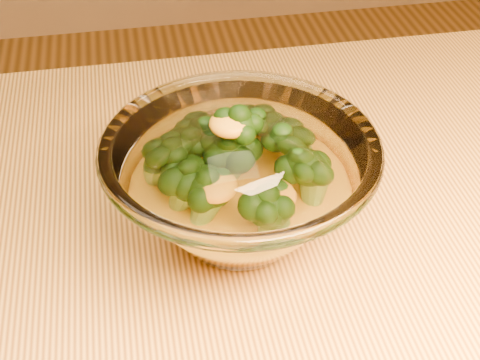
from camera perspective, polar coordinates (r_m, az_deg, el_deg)
name	(u,v)px	position (r m, az deg, el deg)	size (l,w,h in m)	color
table	(299,357)	(0.64, 5.07, -14.82)	(1.20, 0.80, 0.75)	gold
glass_bowl	(240,185)	(0.57, 0.00, -0.39)	(0.23, 0.23, 0.10)	white
cheese_sauce	(240,204)	(0.58, 0.00, -2.04)	(0.14, 0.14, 0.04)	orange
broccoli_heap	(234,163)	(0.57, -0.49, 1.43)	(0.15, 0.15, 0.08)	black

